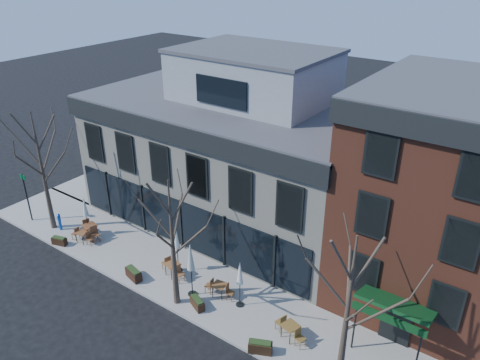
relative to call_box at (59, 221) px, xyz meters
The scene contains 23 objects.
ground 8.51m from the call_box, 21.53° to the left, with size 120.00×120.00×0.00m, color black.
sidewalk_front 11.19m from the call_box, ahead, with size 33.50×4.70×0.15m, color gray.
sidewalk_side 9.74m from the call_box, 110.30° to the left, with size 4.50×12.00×0.15m, color gray.
corner_building 12.07m from the call_box, 45.79° to the left, with size 18.39×10.39×11.10m.
red_brick_building 22.91m from the call_box, 21.18° to the left, with size 8.20×11.78×11.18m.
tree_corner 3.52m from the call_box, behind, with size 3.93×3.98×7.92m.
tree_mid 11.33m from the call_box, ahead, with size 3.50×3.55×7.04m.
tree_right 20.17m from the call_box, ahead, with size 3.72×3.77×7.48m.
sign_pole 2.95m from the call_box, behind, with size 0.50×0.10×3.40m.
call_box is the anchor object (origin of this frame).
cafe_set_0 2.39m from the call_box, ahead, with size 1.70×0.75×0.88m.
cafe_set_1 2.37m from the call_box, 14.45° to the left, with size 2.03×0.96×1.04m.
cafe_set_3 9.24m from the call_box, ahead, with size 1.87×0.89×0.96m.
cafe_set_4 12.41m from the call_box, ahead, with size 1.73×0.78×0.89m.
cafe_set_5 16.89m from the call_box, ahead, with size 1.83×0.93×0.94m.
umbrella_0 2.45m from the call_box, 18.50° to the left, with size 0.43×0.43×2.67m.
umbrella_2 9.36m from the call_box, ahead, with size 0.45×0.45×2.80m.
umbrella_3 11.27m from the call_box, ahead, with size 0.50×0.50×3.12m.
umbrella_4 13.75m from the call_box, ahead, with size 0.42×0.42×2.63m.
planter_0 1.83m from the call_box, 37.63° to the right, with size 1.00×0.63×0.52m.
planter_1 7.68m from the call_box, ahead, with size 1.19×0.69×0.62m.
planter_2 12.01m from the call_box, ahead, with size 1.05×0.75×0.55m.
planter_3 16.26m from the call_box, ahead, with size 1.15×0.84×0.60m.
Camera 1 is at (16.61, -17.37, 16.52)m, focal length 35.00 mm.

